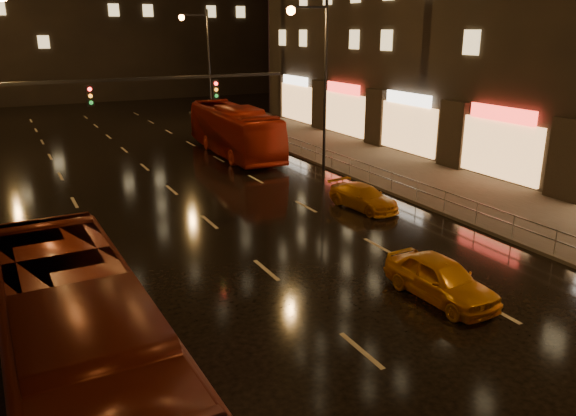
{
  "coord_description": "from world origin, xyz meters",
  "views": [
    {
      "loc": [
        -7.9,
        -6.89,
        8.28
      ],
      "look_at": [
        0.49,
        9.25,
        2.5
      ],
      "focal_mm": 35.0,
      "sensor_mm": 36.0,
      "label": 1
    }
  ],
  "objects_px": {
    "taxi_near": "(441,279)",
    "taxi_far": "(363,197)",
    "bus_red": "(84,364)",
    "bus_curb": "(234,130)"
  },
  "relations": [
    {
      "from": "bus_red",
      "to": "taxi_near",
      "type": "bearing_deg",
      "value": 6.12
    },
    {
      "from": "bus_curb",
      "to": "taxi_near",
      "type": "bearing_deg",
      "value": -93.24
    },
    {
      "from": "taxi_near",
      "to": "bus_red",
      "type": "bearing_deg",
      "value": -174.92
    },
    {
      "from": "bus_red",
      "to": "bus_curb",
      "type": "xyz_separation_m",
      "value": [
        13.54,
        24.98,
        -0.03
      ]
    },
    {
      "from": "taxi_near",
      "to": "taxi_far",
      "type": "distance_m",
      "value": 9.68
    },
    {
      "from": "taxi_far",
      "to": "bus_red",
      "type": "bearing_deg",
      "value": -151.22
    },
    {
      "from": "bus_curb",
      "to": "taxi_far",
      "type": "relative_size",
      "value": 3.07
    },
    {
      "from": "bus_curb",
      "to": "taxi_far",
      "type": "distance_m",
      "value": 14.52
    },
    {
      "from": "bus_curb",
      "to": "taxi_near",
      "type": "distance_m",
      "value": 23.69
    },
    {
      "from": "taxi_near",
      "to": "taxi_far",
      "type": "relative_size",
      "value": 1.04
    }
  ]
}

